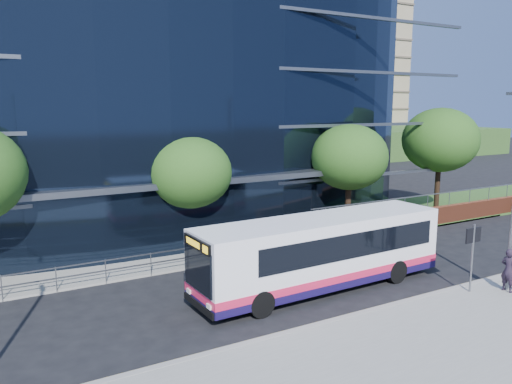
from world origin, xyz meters
TOP-DOWN VIEW (x-y plane):
  - ground at (0.00, 0.00)m, footprint 200.00×200.00m
  - pavement_near at (0.00, -5.00)m, footprint 80.00×8.00m
  - kerb at (0.00, -1.00)m, footprint 80.00×0.25m
  - yellow_line_outer at (0.00, -0.80)m, footprint 80.00×0.08m
  - yellow_line_inner at (0.00, -0.65)m, footprint 80.00×0.08m
  - far_forecourt at (-6.00, 11.00)m, footprint 50.00×8.00m
  - grass_verge at (24.00, 11.00)m, footprint 36.00×8.00m
  - glass_office at (-4.00, 20.85)m, footprint 44.00×23.10m
  - retaining_wall at (20.00, 7.30)m, footprint 34.00×0.40m
  - guard_railings at (-8.00, 7.00)m, footprint 24.00×0.05m
  - apartment_block at (32.00, 57.21)m, footprint 60.00×42.00m
  - street_sign at (4.50, -1.59)m, footprint 0.85×0.09m
  - tree_far_b at (-3.00, 9.50)m, footprint 4.29×4.29m
  - tree_far_c at (7.00, 9.00)m, footprint 4.62×4.62m
  - tree_far_d at (16.00, 10.00)m, footprint 5.28×5.28m
  - tree_dist_e at (24.00, 40.00)m, footprint 4.62×4.62m
  - tree_dist_f at (40.00, 42.00)m, footprint 4.29×4.29m
  - city_bus at (-0.21, 1.99)m, footprint 11.31×2.89m
  - pedestrian at (5.85, -2.32)m, footprint 0.44×0.66m

SIDE VIEW (x-z plane):
  - ground at x=0.00m, z-range 0.00..0.00m
  - yellow_line_outer at x=0.00m, z-range 0.00..0.01m
  - yellow_line_inner at x=0.00m, z-range 0.00..0.01m
  - far_forecourt at x=-6.00m, z-range 0.00..0.10m
  - grass_verge at x=24.00m, z-range 0.00..0.12m
  - pavement_near at x=0.00m, z-range 0.00..0.15m
  - kerb at x=0.00m, z-range 0.00..0.16m
  - retaining_wall at x=20.00m, z-range -0.44..1.67m
  - guard_railings at x=-8.00m, z-range 0.27..1.37m
  - pedestrian at x=5.85m, z-range 0.15..1.93m
  - city_bus at x=-0.21m, z-range 0.09..3.13m
  - street_sign at x=4.50m, z-range 0.75..3.55m
  - tree_far_b at x=-3.00m, z-range 1.19..7.23m
  - tree_dist_f at x=40.00m, z-range 1.19..7.23m
  - tree_far_c at x=7.00m, z-range 1.28..7.79m
  - tree_dist_e at x=24.00m, z-range 1.28..7.79m
  - tree_far_d at x=16.00m, z-range 1.47..8.91m
  - glass_office at x=-4.00m, z-range 0.00..16.00m
  - apartment_block at x=32.00m, z-range -3.89..26.11m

